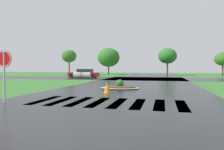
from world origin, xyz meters
The scene contains 10 objects.
ground_plane centered at (0.00, 0.00, -0.05)m, with size 120.00×120.00×0.10m, color #38722D.
asphalt_roadway centered at (0.00, 10.00, 0.00)m, with size 10.67×80.00×0.01m, color #232628.
asphalt_cross_road centered at (0.00, 25.72, 0.00)m, with size 90.00×9.60×0.01m, color #232628.
crosswalk_stripes centered at (0.00, 4.94, 0.00)m, with size 6.75×2.87×0.01m.
stop_sign centered at (-4.48, 3.84, 1.73)m, with size 0.76×0.08×2.33m.
median_island centered at (-0.73, 11.25, 0.13)m, with size 2.89×2.18×0.68m.
car_dark_suv centered at (-9.40, 26.46, 0.62)m, with size 4.59×2.07×1.34m.
drainage_pipe_stack centered at (-8.89, 24.36, 0.45)m, with size 2.52×1.14×0.89m.
traffic_cone centered at (-0.94, 8.31, 0.32)m, with size 0.42×0.42×0.66m.
background_treeline centered at (-0.75, 39.52, 3.78)m, with size 46.55×6.24×5.76m.
Camera 1 is at (2.39, -4.24, 1.57)m, focal length 34.19 mm.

